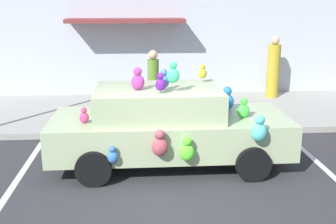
# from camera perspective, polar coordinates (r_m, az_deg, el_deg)

# --- Properties ---
(ground_plane) EXTENTS (60.00, 60.00, 0.00)m
(ground_plane) POSITION_cam_1_polar(r_m,az_deg,el_deg) (6.97, -0.46, -11.54)
(ground_plane) COLOR #2D2D30
(sidewalk) EXTENTS (24.00, 4.00, 0.15)m
(sidewalk) POSITION_cam_1_polar(r_m,az_deg,el_deg) (11.62, -2.08, 0.08)
(sidewalk) COLOR gray
(sidewalk) RESTS_ON ground
(parking_stripe_front) EXTENTS (0.12, 3.60, 0.01)m
(parking_stripe_front) POSITION_cam_1_polar(r_m,az_deg,el_deg) (8.63, 20.74, -7.06)
(parking_stripe_front) COLOR silver
(parking_stripe_front) RESTS_ON ground
(parking_stripe_rear) EXTENTS (0.12, 3.60, 0.01)m
(parking_stripe_rear) POSITION_cam_1_polar(r_m,az_deg,el_deg) (8.17, -20.01, -8.27)
(parking_stripe_rear) COLOR silver
(parking_stripe_rear) RESTS_ON ground
(plush_covered_car) EXTENTS (4.58, 2.14, 2.12)m
(plush_covered_car) POSITION_cam_1_polar(r_m,az_deg,el_deg) (7.92, -0.05, -1.87)
(plush_covered_car) COLOR #A0AE83
(plush_covered_car) RESTS_ON ground
(teddy_bear_on_sidewalk) EXTENTS (0.29, 0.24, 0.56)m
(teddy_bear_on_sidewalk) POSITION_cam_1_polar(r_m,az_deg,el_deg) (10.14, 1.10, -0.28)
(teddy_bear_on_sidewalk) COLOR beige
(teddy_bear_on_sidewalk) RESTS_ON sidewalk
(pedestrian_near_shopfront) EXTENTS (0.31, 0.31, 1.70)m
(pedestrian_near_shopfront) POSITION_cam_1_polar(r_m,az_deg,el_deg) (11.19, -2.11, 4.16)
(pedestrian_near_shopfront) COLOR #587B2B
(pedestrian_near_shopfront) RESTS_ON sidewalk
(pedestrian_walking_past) EXTENTS (0.39, 0.39, 1.92)m
(pedestrian_walking_past) POSITION_cam_1_polar(r_m,az_deg,el_deg) (13.31, 14.59, 5.85)
(pedestrian_walking_past) COLOR #AA9326
(pedestrian_walking_past) RESTS_ON sidewalk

